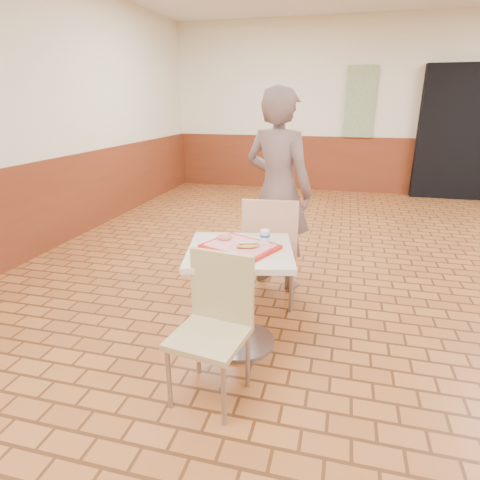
% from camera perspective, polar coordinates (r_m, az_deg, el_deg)
% --- Properties ---
extents(wainscot_band, '(8.00, 10.00, 1.00)m').
position_cam_1_polar(wainscot_band, '(3.09, 28.00, -4.43)').
color(wainscot_band, '#652913').
rests_on(wainscot_band, ground).
extents(corridor_doorway, '(1.60, 0.22, 2.20)m').
position_cam_1_polar(corridor_doorway, '(7.92, 29.77, 12.99)').
color(corridor_doorway, black).
rests_on(corridor_doorway, ground).
extents(promo_poster, '(0.50, 0.03, 1.20)m').
position_cam_1_polar(promo_poster, '(7.71, 16.69, 18.28)').
color(promo_poster, gray).
rests_on(promo_poster, wainscot_band).
extents(main_table, '(0.67, 0.67, 0.71)m').
position_cam_1_polar(main_table, '(2.69, -0.00, -5.89)').
color(main_table, beige).
rests_on(main_table, ground).
extents(chair_main_front, '(0.44, 0.44, 0.83)m').
position_cam_1_polar(chair_main_front, '(2.28, -3.67, -11.26)').
color(chair_main_front, tan).
rests_on(chair_main_front, ground).
extents(chair_main_back, '(0.47, 0.47, 0.92)m').
position_cam_1_polar(chair_main_back, '(3.22, 4.33, -0.94)').
color(chair_main_back, '#DBA683').
rests_on(chair_main_back, ground).
extents(customer, '(0.75, 0.62, 1.75)m').
position_cam_1_polar(customer, '(3.54, 5.43, 6.97)').
color(customer, '#705A57').
rests_on(customer, ground).
extents(serving_tray, '(0.44, 0.34, 0.03)m').
position_cam_1_polar(serving_tray, '(2.59, 0.00, -0.98)').
color(serving_tray, red).
rests_on(serving_tray, main_table).
extents(ring_donut, '(0.12, 0.12, 0.03)m').
position_cam_1_polar(ring_donut, '(2.70, -2.21, 0.44)').
color(ring_donut, '#D47F4D').
rests_on(ring_donut, serving_tray).
extents(long_john_donut, '(0.15, 0.11, 0.04)m').
position_cam_1_polar(long_john_donut, '(2.53, 1.10, -0.71)').
color(long_john_donut, gold).
rests_on(long_john_donut, serving_tray).
extents(paper_cup, '(0.06, 0.06, 0.08)m').
position_cam_1_polar(paper_cup, '(2.64, 3.55, 0.60)').
color(paper_cup, silver).
rests_on(paper_cup, serving_tray).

